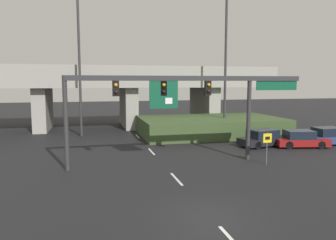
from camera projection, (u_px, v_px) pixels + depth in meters
ground_plane at (210, 216)px, 13.23m from camera, size 160.00×160.00×0.00m
lane_markings at (152, 152)px, 25.36m from camera, size 0.14×32.00×0.01m
signal_gantry at (182, 93)px, 21.09m from camera, size 15.83×0.44×5.77m
speed_limit_sign at (267, 144)px, 21.21m from camera, size 0.60×0.11×2.11m
highway_light_pole_near at (226, 62)px, 32.62m from camera, size 0.70×0.36×13.92m
highway_light_pole_far at (79, 47)px, 31.57m from camera, size 0.70×0.36×16.60m
overpass_bridge at (128, 87)px, 39.11m from camera, size 34.12×9.47×7.11m
grass_embankment at (210, 126)px, 33.55m from camera, size 14.19×8.42×1.74m
parked_sedan_near_right at (264, 138)px, 27.42m from camera, size 4.65×2.63×1.42m
parked_sedan_mid_right at (300, 139)px, 27.12m from camera, size 4.55×2.74×1.39m
parked_sedan_far_right at (329, 137)px, 28.24m from camera, size 4.31×1.83×1.47m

